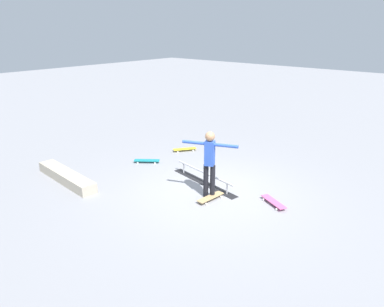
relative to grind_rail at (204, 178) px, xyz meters
name	(u,v)px	position (x,y,z in m)	size (l,w,h in m)	color
ground_plane	(209,193)	(-0.50, 0.39, -0.15)	(60.00, 60.00, 0.00)	gray
grind_rail	(204,178)	(0.00, 0.00, 0.00)	(2.44, 0.68, 0.34)	black
skate_ledge	(66,177)	(2.97, 2.41, -0.01)	(2.54, 0.43, 0.28)	#B2A893
skater_main	(210,160)	(-0.64, 0.59, 0.86)	(1.31, 0.60, 1.72)	black
skateboard_main	(211,197)	(-0.77, 0.69, -0.07)	(0.31, 0.81, 0.09)	tan
loose_skateboard_teal	(147,161)	(2.35, -0.03, -0.07)	(0.75, 0.65, 0.09)	teal
loose_skateboard_pink	(274,202)	(-2.09, -0.11, -0.07)	(0.81, 0.53, 0.09)	#E05993
loose_skateboard_yellow	(185,149)	(2.19, -1.66, -0.07)	(0.61, 0.77, 0.09)	yellow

